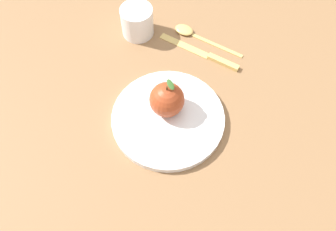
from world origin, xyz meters
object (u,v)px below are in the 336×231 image
apple (167,100)px  knife (206,55)px  spoon (192,33)px  dinner_plate (168,118)px  cup (137,20)px

apple → knife: size_ratio=0.41×
spoon → apple: bearing=-149.5°
knife → spoon: spoon is taller
apple → dinner_plate: bearing=-127.5°
dinner_plate → cup: (0.12, 0.24, 0.03)m
apple → spoon: apple is taller
cup → knife: bearing=-68.8°
cup → knife: (0.07, -0.17, -0.04)m
dinner_plate → knife: bearing=18.7°
dinner_plate → cup: cup is taller
dinner_plate → apple: bearing=52.5°
dinner_plate → knife: (0.19, 0.06, -0.01)m
dinner_plate → knife: dinner_plate is taller
spoon → cup: bearing=131.9°
dinner_plate → cup: bearing=62.2°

